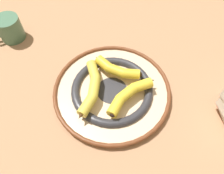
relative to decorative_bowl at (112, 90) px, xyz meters
The scene contains 6 objects.
ground_plane 0.04m from the decorative_bowl, 41.59° to the left, with size 2.80×2.80×0.00m, color #A87A56.
decorative_bowl is the anchor object (origin of this frame).
banana_a 0.07m from the decorative_bowl, 127.61° to the left, with size 0.18×0.09×0.03m.
banana_b 0.07m from the decorative_bowl, ahead, with size 0.11×0.20×0.03m.
banana_c 0.07m from the decorative_bowl, 121.44° to the right, with size 0.13×0.14×0.03m.
coffee_mug 0.46m from the decorative_bowl, 52.56° to the right, with size 0.14×0.09×0.09m.
Camera 1 is at (0.09, 0.32, 0.61)m, focal length 35.00 mm.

